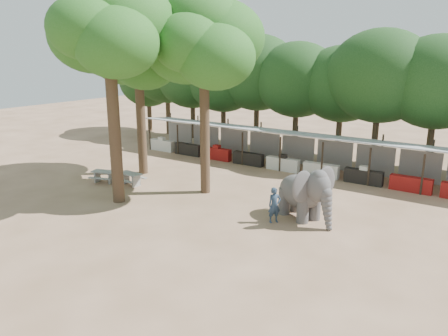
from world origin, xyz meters
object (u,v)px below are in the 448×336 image
Objects in this scene: yard_tree_left at (138,49)px; yard_tree_back at (204,42)px; elephant at (306,193)px; picnic_table_near at (104,175)px; yard_tree_center at (109,28)px; picnic_table_far at (131,177)px; handler at (274,205)px.

yard_tree_left is 6.09m from yard_tree_back.
yard_tree_left is 3.02× the size of elephant.
yard_tree_back is at bearing 1.78° from picnic_table_near.
yard_tree_center reaches higher than picnic_table_far.
yard_tree_center is (3.00, -5.00, 1.01)m from yard_tree_left.
yard_tree_center is at bearing -53.15° from picnic_table_far.
yard_tree_center reaches higher than elephant.
yard_tree_center is at bearing -59.04° from yard_tree_left.
yard_tree_back is (6.00, -1.00, 0.34)m from yard_tree_left.
yard_tree_back is 7.02× the size of picnic_table_far.
picnic_table_far is (1.45, -2.65, -7.70)m from yard_tree_left.
yard_tree_back is 9.88m from elephant.
yard_tree_left is 14.12m from handler.
handler is 1.08× the size of picnic_table_far.
picnic_table_near is at bearing -95.80° from yard_tree_left.
elephant is at bearing -7.34° from yard_tree_back.
elephant is 11.35m from picnic_table_far.
picnic_table_far is (-1.55, 2.35, -8.71)m from yard_tree_center.
yard_tree_back reaches higher than picnic_table_far.
picnic_table_near is 1.86m from picnic_table_far.
yard_tree_center is at bearing -126.86° from yard_tree_back.
picnic_table_near is (-6.33, -2.20, -8.05)m from yard_tree_back.
handler is (8.67, 1.92, -8.33)m from yard_tree_center.
yard_tree_center is at bearing -138.33° from elephant.
yard_tree_center reaches higher than handler.
yard_tree_back reaches higher than handler.
elephant is at bearing -3.08° from handler.
picnic_table_near is (-13.06, -1.33, -0.87)m from elephant.
picnic_table_near is (-3.33, 1.80, -8.71)m from yard_tree_center.
handler is (11.67, -3.08, -7.32)m from yard_tree_left.
yard_tree_center reaches higher than yard_tree_left.
picnic_table_near is (-12.00, -0.12, -0.38)m from handler.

